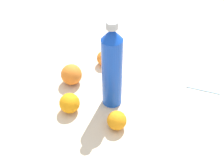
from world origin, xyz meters
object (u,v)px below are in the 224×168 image
orange_0 (71,75)px  orange_3 (70,103)px  water_bottle (112,68)px  orange_2 (105,58)px  orange_1 (117,120)px  folded_napkin (204,80)px

orange_0 → orange_3: size_ratio=1.14×
water_bottle → orange_2: (0.13, 0.16, -0.12)m
orange_1 → orange_3: (-0.05, 0.16, 0.00)m
orange_0 → orange_3: orange_0 is taller
orange_1 → orange_3: bearing=107.4°
water_bottle → orange_1: size_ratio=5.01×
orange_0 → orange_3: bearing=-134.0°
water_bottle → orange_2: bearing=-90.3°
orange_3 → folded_napkin: bearing=-30.0°
orange_1 → folded_napkin: size_ratio=0.49×
water_bottle → orange_0: (-0.03, 0.18, -0.11)m
orange_0 → orange_1: (-0.05, -0.26, -0.01)m
orange_2 → orange_3: bearing=-161.2°
water_bottle → orange_3: 0.18m
orange_1 → orange_2: 0.33m
water_bottle → orange_0: water_bottle is taller
folded_napkin → orange_2: bearing=118.0°
orange_1 → orange_3: size_ratio=0.91×
orange_0 → folded_napkin: 0.50m
orange_1 → orange_2: (0.21, 0.25, -0.00)m
folded_napkin → orange_3: bearing=150.0°
orange_2 → orange_3: 0.27m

